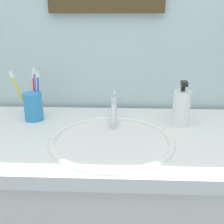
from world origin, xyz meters
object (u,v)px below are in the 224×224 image
Objects in this scene: toothbrush_yellow at (19,93)px; toothbrush_blue at (38,91)px; soap_dispenser at (181,108)px; toothbrush_red at (34,91)px; faucet at (114,110)px; toothbrush_purple at (35,90)px; toothbrush_cup at (33,107)px.

toothbrush_blue is at bearing 33.11° from toothbrush_yellow.
toothbrush_yellow is 0.61m from soap_dispenser.
toothbrush_yellow reaches higher than toothbrush_red.
toothbrush_red is 0.07m from toothbrush_yellow.
toothbrush_blue is at bearing 176.58° from faucet.
faucet is 0.94× the size of toothbrush_blue.
toothbrush_blue is 1.06× the size of soap_dispenser.
soap_dispenser is at bearing -1.89° from toothbrush_yellow.
faucet is 0.26m from soap_dispenser.
faucet is at bearing -2.25° from toothbrush_purple.
toothbrush_red is 1.02× the size of soap_dispenser.
toothbrush_purple is at bearing 174.50° from soap_dispenser.
faucet is 0.32m from toothbrush_purple.
toothbrush_blue is at bearing 28.27° from toothbrush_purple.
toothbrush_red is at bearing 148.13° from toothbrush_blue.
toothbrush_cup is 0.07m from toothbrush_purple.
toothbrush_red reaches higher than faucet.
toothbrush_purple reaches higher than faucet.
toothbrush_purple is (0.00, 0.02, 0.06)m from toothbrush_cup.
toothbrush_yellow is at bearing -176.54° from faucet.
toothbrush_purple is at bearing -59.18° from toothbrush_red.
toothbrush_cup reaches higher than faucet.
toothbrush_red is 0.89× the size of toothbrush_purple.
toothbrush_purple is (-0.01, -0.01, 0.01)m from toothbrush_blue.
soap_dispenser is at bearing -9.45° from faucet.
toothbrush_purple is at bearing 177.75° from faucet.
toothbrush_blue reaches higher than faucet.
faucet is at bearing 170.55° from soap_dispenser.
soap_dispenser is (0.61, -0.02, -0.04)m from toothbrush_yellow.
faucet is 0.88× the size of toothbrush_purple.
toothbrush_blue is 0.03m from toothbrush_red.
toothbrush_red is (-0.32, 0.03, 0.06)m from faucet.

